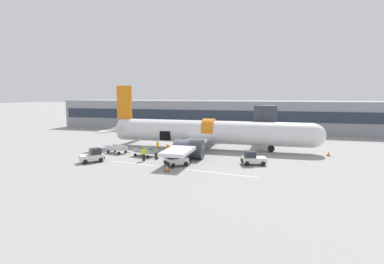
% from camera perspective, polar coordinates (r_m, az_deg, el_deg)
% --- Properties ---
extents(ground_plane, '(500.00, 500.00, 0.00)m').
position_cam_1_polar(ground_plane, '(39.28, -2.13, -4.99)').
color(ground_plane, gray).
extents(apron_marking_line, '(17.87, 2.78, 0.01)m').
position_cam_1_polar(apron_marking_line, '(33.88, -2.79, -6.95)').
color(apron_marking_line, silver).
rests_on(apron_marking_line, ground_plane).
extents(terminal_strip, '(79.17, 12.23, 6.81)m').
position_cam_1_polar(terminal_strip, '(71.53, 6.22, 3.21)').
color(terminal_strip, gray).
rests_on(terminal_strip, ground_plane).
extents(jet_bridge_stub, '(3.39, 9.55, 6.60)m').
position_cam_1_polar(jet_bridge_stub, '(49.76, 13.93, 3.17)').
color(jet_bridge_stub, '#4C4C51').
rests_on(jet_bridge_stub, ground_plane).
extents(airplane, '(33.25, 28.37, 9.68)m').
position_cam_1_polar(airplane, '(45.60, 2.69, -0.14)').
color(airplane, silver).
rests_on(airplane, ground_plane).
extents(baggage_tug_lead, '(2.88, 2.89, 1.72)m').
position_cam_1_polar(baggage_tug_lead, '(34.97, -3.15, -5.29)').
color(baggage_tug_lead, silver).
rests_on(baggage_tug_lead, ground_plane).
extents(baggage_tug_mid, '(2.76, 2.98, 1.69)m').
position_cam_1_polar(baggage_tug_mid, '(38.77, -18.40, -4.44)').
color(baggage_tug_mid, silver).
rests_on(baggage_tug_mid, ground_plane).
extents(baggage_tug_rear, '(3.16, 2.45, 1.61)m').
position_cam_1_polar(baggage_tug_rear, '(36.27, 11.52, -5.03)').
color(baggage_tug_rear, silver).
rests_on(baggage_tug_rear, ground_plane).
extents(baggage_cart_loading, '(4.10, 2.64, 1.18)m').
position_cam_1_polar(baggage_cart_loading, '(40.73, -8.72, -3.76)').
color(baggage_cart_loading, '#999BA0').
rests_on(baggage_cart_loading, ground_plane).
extents(baggage_cart_queued, '(3.92, 2.23, 1.10)m').
position_cam_1_polar(baggage_cart_queued, '(43.72, -14.04, -3.22)').
color(baggage_cart_queued, silver).
rests_on(baggage_cart_queued, ground_plane).
extents(ground_crew_loader_a, '(0.40, 0.58, 1.68)m').
position_cam_1_polar(ground_crew_loader_a, '(42.96, -6.54, -2.78)').
color(ground_crew_loader_a, black).
rests_on(ground_crew_loader_a, ground_plane).
extents(ground_crew_loader_b, '(0.50, 0.50, 1.57)m').
position_cam_1_polar(ground_crew_loader_b, '(41.22, -4.64, -3.26)').
color(ground_crew_loader_b, '#1E2338').
rests_on(ground_crew_loader_b, ground_plane).
extents(ground_crew_driver, '(0.64, 0.51, 1.83)m').
position_cam_1_polar(ground_crew_driver, '(37.90, -9.20, -4.03)').
color(ground_crew_driver, black).
rests_on(ground_crew_driver, ground_plane).
extents(ground_crew_supervisor, '(0.48, 0.55, 1.61)m').
position_cam_1_polar(ground_crew_supervisor, '(37.85, -4.11, -4.15)').
color(ground_crew_supervisor, '#2D2D33').
rests_on(ground_crew_supervisor, ground_plane).
extents(suitcase_on_tarmac_upright, '(0.40, 0.32, 0.73)m').
position_cam_1_polar(suitcase_on_tarmac_upright, '(38.77, -6.76, -4.73)').
color(suitcase_on_tarmac_upright, black).
rests_on(suitcase_on_tarmac_upright, ground_plane).
extents(safety_cone_nose, '(0.56, 0.56, 0.68)m').
position_cam_1_polar(safety_cone_nose, '(44.59, 24.58, -3.76)').
color(safety_cone_nose, black).
rests_on(safety_cone_nose, ground_plane).
extents(safety_cone_engine_left, '(0.52, 0.52, 0.75)m').
position_cam_1_polar(safety_cone_engine_left, '(32.53, -4.78, -6.93)').
color(safety_cone_engine_left, black).
rests_on(safety_cone_engine_left, ground_plane).
extents(safety_cone_wingtip, '(0.55, 0.55, 0.67)m').
position_cam_1_polar(safety_cone_wingtip, '(39.19, 1.30, -4.55)').
color(safety_cone_wingtip, black).
rests_on(safety_cone_wingtip, ground_plane).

